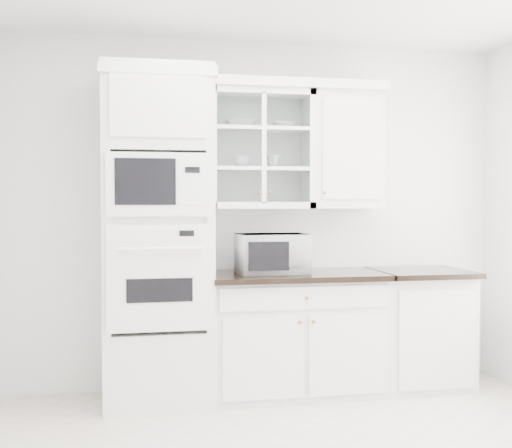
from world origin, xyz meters
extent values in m
cube|color=white|center=(0.00, 1.74, 1.35)|extent=(4.00, 0.02, 2.70)
cube|color=white|center=(-0.75, 1.43, 1.20)|extent=(0.76, 0.65, 2.40)
cube|color=white|center=(-0.75, 1.09, 0.94)|extent=(0.70, 0.03, 0.72)
cube|color=black|center=(-0.75, 1.07, 0.86)|extent=(0.44, 0.01, 0.16)
cube|color=white|center=(-0.75, 1.09, 1.56)|extent=(0.70, 0.03, 0.43)
cube|color=black|center=(-0.84, 1.07, 1.58)|extent=(0.40, 0.01, 0.31)
cube|color=white|center=(0.28, 1.45, 0.44)|extent=(1.30, 0.60, 0.88)
cube|color=black|center=(0.28, 1.42, 0.90)|extent=(1.32, 0.67, 0.04)
cube|color=white|center=(1.28, 1.45, 0.44)|extent=(0.70, 0.60, 0.88)
cube|color=black|center=(1.28, 1.42, 0.90)|extent=(0.72, 0.67, 0.04)
cube|color=white|center=(0.03, 1.58, 1.85)|extent=(0.80, 0.33, 0.90)
cube|color=white|center=(0.03, 1.58, 1.70)|extent=(0.74, 0.29, 0.02)
cube|color=white|center=(0.03, 1.58, 2.00)|extent=(0.74, 0.29, 0.02)
cube|color=white|center=(0.71, 1.58, 1.85)|extent=(0.55, 0.33, 0.90)
cube|color=white|center=(-0.07, 1.56, 2.33)|extent=(2.14, 0.38, 0.07)
imported|color=white|center=(0.09, 1.41, 1.07)|extent=(0.52, 0.44, 0.29)
imported|color=white|center=(-0.11, 1.58, 2.04)|extent=(0.26, 0.26, 0.06)
imported|color=white|center=(0.22, 1.59, 2.04)|extent=(0.21, 0.21, 0.05)
imported|color=white|center=(-0.11, 1.58, 1.75)|extent=(0.14, 0.14, 0.09)
imported|color=white|center=(0.14, 1.59, 1.76)|extent=(0.12, 0.12, 0.10)
camera|label=1|loc=(-0.91, -3.23, 1.45)|focal=45.00mm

